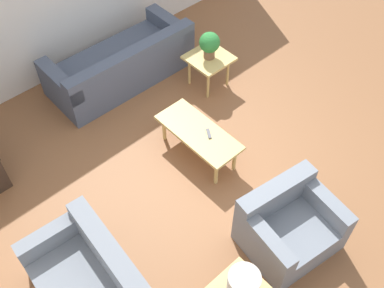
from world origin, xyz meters
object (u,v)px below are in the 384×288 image
at_px(table_lamp, 243,284).
at_px(potted_plant, 210,44).
at_px(armchair, 288,226).
at_px(loveseat, 92,284).
at_px(sofa, 122,65).
at_px(coffee_table, 198,134).
at_px(side_table_plant, 209,61).

bearing_deg(table_lamp, potted_plant, -39.11).
distance_m(potted_plant, table_lamp, 3.57).
distance_m(armchair, table_lamp, 1.21).
distance_m(loveseat, table_lamp, 1.58).
height_order(sofa, potted_plant, potted_plant).
height_order(sofa, coffee_table, sofa).
relative_size(potted_plant, table_lamp, 0.88).
relative_size(sofa, side_table_plant, 3.69).
bearing_deg(sofa, potted_plant, 133.59).
bearing_deg(loveseat, armchair, 69.89).
distance_m(armchair, side_table_plant, 2.79).
height_order(coffee_table, side_table_plant, side_table_plant).
bearing_deg(side_table_plant, armchair, 154.62).
xyz_separation_m(loveseat, coffee_table, (0.70, -2.13, 0.09)).
relative_size(loveseat, potted_plant, 3.52).
bearing_deg(armchair, sofa, 93.83).
distance_m(coffee_table, table_lamp, 2.26).
distance_m(armchair, loveseat, 2.18).
height_order(armchair, side_table_plant, armchair).
relative_size(coffee_table, potted_plant, 2.88).
bearing_deg(loveseat, coffee_table, 112.73).
relative_size(armchair, table_lamp, 2.38).
distance_m(sofa, potted_plant, 1.40).
distance_m(armchair, potted_plant, 2.82).
bearing_deg(armchair, table_lamp, -157.85).
bearing_deg(sofa, side_table_plant, 133.59).
bearing_deg(sofa, loveseat, 49.16).
xyz_separation_m(sofa, coffee_table, (-1.87, 0.16, 0.11)).
bearing_deg(armchair, potted_plant, 73.34).
distance_m(sofa, table_lamp, 4.01).
height_order(armchair, loveseat, same).
bearing_deg(coffee_table, side_table_plant, -49.32).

